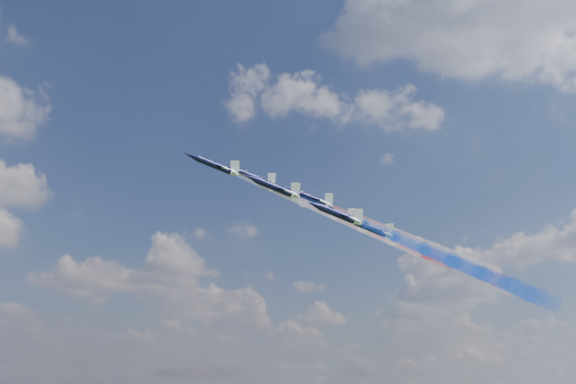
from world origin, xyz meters
TOP-DOWN VIEW (x-y plane):
  - jet_lead at (-24.29, 8.10)m, footprint 14.28×11.61m
  - trail_lead at (2.84, 4.59)m, footprint 45.58×10.96m
  - jet_inner_left at (-16.49, -1.83)m, footprint 14.28×11.61m
  - trail_inner_left at (10.64, -5.34)m, footprint 45.58×10.96m
  - jet_inner_right at (-11.62, 14.12)m, footprint 14.28×11.61m
  - trail_inner_right at (15.50, 10.61)m, footprint 45.58×10.96m
  - jet_outer_left at (-8.35, -10.56)m, footprint 14.28×11.61m
  - trail_outer_left at (18.78, -14.07)m, footprint 45.58×10.96m
  - jet_center_third at (-3.78, 4.20)m, footprint 14.28×11.61m
  - trail_center_third at (23.35, 0.69)m, footprint 45.58×10.96m
  - jet_outer_right at (-0.62, 20.86)m, footprint 14.28×11.61m
  - trail_outer_right at (26.50, 17.35)m, footprint 45.58×10.96m
  - jet_rear_left at (4.73, -4.71)m, footprint 14.28×11.61m
  - trail_rear_left at (31.86, -8.22)m, footprint 45.58×10.96m
  - jet_rear_right at (8.45, 11.74)m, footprint 14.28×11.61m
  - trail_rear_right at (35.58, 8.23)m, footprint 45.58×10.96m

SIDE VIEW (x-z plane):
  - trail_rear_left at x=31.86m, z-range 119.73..136.38m
  - trail_outer_left at x=18.78m, z-range 119.99..136.64m
  - trail_inner_left at x=10.64m, z-range 125.75..142.40m
  - trail_rear_right at x=35.58m, z-range 126.52..143.17m
  - trail_center_third at x=23.35m, z-range 126.68..143.33m
  - jet_rear_left at x=4.73m, z-range 130.49..139.91m
  - jet_outer_left at x=-8.35m, z-range 130.75..140.17m
  - trail_lead at x=2.84m, z-range 131.30..147.96m
  - trail_outer_right at x=26.50m, z-range 131.92..148.57m
  - trail_inner_right at x=15.50m, z-range 132.17..148.82m
  - jet_inner_left at x=-16.49m, z-range 136.50..145.92m
  - jet_rear_right at x=8.45m, z-range 137.27..146.69m
  - jet_center_third at x=-3.78m, z-range 137.44..146.86m
  - jet_lead at x=-24.29m, z-range 142.06..151.48m
  - jet_outer_right at x=-0.62m, z-range 142.68..152.10m
  - jet_inner_right at x=-11.62m, z-range 142.93..152.35m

